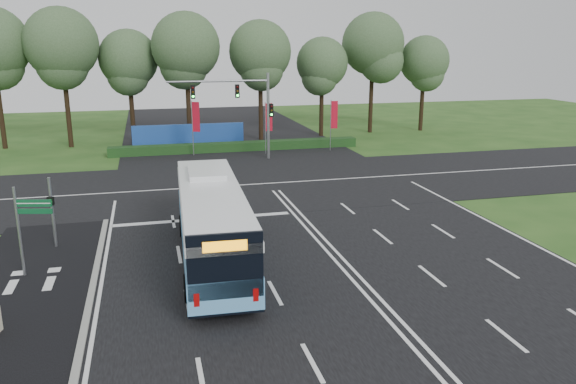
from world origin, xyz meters
name	(u,v)px	position (x,y,z in m)	size (l,w,h in m)	color
ground	(319,243)	(0.00, 0.00, 0.00)	(120.00, 120.00, 0.00)	#264C19
road_main	(319,243)	(0.00, 0.00, 0.02)	(20.00, 120.00, 0.04)	black
road_cross	(266,184)	(0.00, 12.00, 0.03)	(120.00, 14.00, 0.05)	black
bike_path	(25,297)	(-12.50, -3.00, 0.03)	(5.00, 18.00, 0.06)	black
kerb_strip	(92,289)	(-10.10, -3.00, 0.06)	(0.25, 18.00, 0.12)	gray
city_bus	(212,222)	(-5.18, -0.99, 1.80)	(3.11, 12.53, 3.57)	#61A8E1
pedestrian_signal	(52,210)	(-12.13, 2.40, 1.84)	(0.32, 0.42, 3.38)	gray
street_sign	(26,221)	(-12.58, -0.94, 2.41)	(1.45, 0.42, 3.80)	gray
banner_flag_left	(195,120)	(-3.70, 23.21, 3.04)	(0.64, 0.32, 4.66)	gray
banner_flag_mid	(268,120)	(2.43, 22.61, 2.91)	(0.66, 0.13, 4.45)	gray
banner_flag_right	(333,118)	(8.30, 22.55, 2.94)	(0.67, 0.08, 4.51)	gray
traffic_light_gantry	(246,103)	(0.21, 20.50, 4.66)	(8.41, 0.28, 7.00)	gray
hedge	(237,147)	(0.00, 24.50, 0.40)	(22.00, 1.20, 0.80)	#133615
blue_hoarding	(189,136)	(-4.00, 27.00, 1.10)	(10.00, 0.30, 2.20)	#1D479F
eucalyptus_row	(209,50)	(-1.42, 30.85, 8.65)	(47.70, 8.51, 12.48)	black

